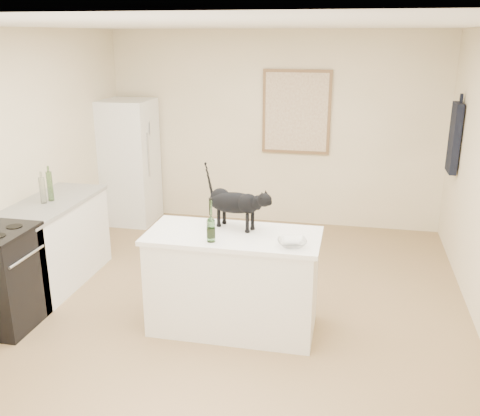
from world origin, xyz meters
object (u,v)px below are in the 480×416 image
(fridge, at_px, (129,162))
(glass_bowl, at_px, (292,243))
(black_cat, at_px, (235,205))
(wine_bottle, at_px, (211,223))

(fridge, xyz_separation_m, glass_bowl, (2.58, -2.73, 0.08))
(black_cat, height_order, glass_bowl, black_cat)
(wine_bottle, bearing_deg, fridge, 124.68)
(fridge, relative_size, wine_bottle, 5.17)
(fridge, height_order, black_cat, fridge)
(fridge, distance_m, wine_bottle, 3.37)
(glass_bowl, bearing_deg, fridge, 133.33)
(black_cat, relative_size, wine_bottle, 1.80)
(wine_bottle, bearing_deg, black_cat, 72.15)
(fridge, height_order, wine_bottle, fridge)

